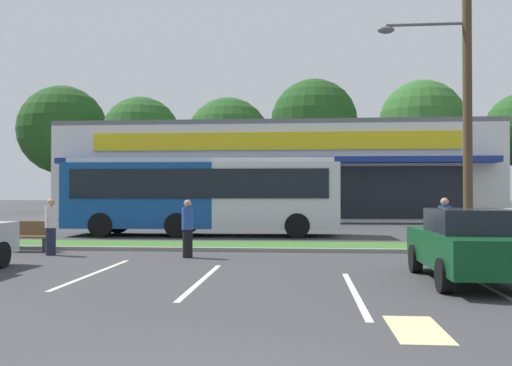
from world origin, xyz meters
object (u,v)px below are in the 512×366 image
object	(u,v)px
pedestrian_by_pole	(51,227)
pedestrian_mid	(188,229)
city_bus	(203,194)
pedestrian_near_bench	(445,228)
car_3	(470,245)
bus_stop_bench	(26,235)
car_2	(271,212)
utility_pole	(463,81)

from	to	relation	value
pedestrian_by_pole	pedestrian_mid	bearing A→B (deg)	-128.20
city_bus	pedestrian_near_bench	size ratio (longest dim) A/B	6.84
pedestrian_near_bench	pedestrian_by_pole	size ratio (longest dim) A/B	1.02
car_3	pedestrian_mid	distance (m)	7.66
bus_stop_bench	car_2	bearing A→B (deg)	-119.24
car_2	pedestrian_near_bench	world-z (taller)	pedestrian_near_bench
city_bus	pedestrian_mid	world-z (taller)	city_bus
utility_pole	pedestrian_near_bench	bearing A→B (deg)	-115.33
pedestrian_by_pole	car_3	bearing A→B (deg)	-145.23
pedestrian_near_bench	city_bus	bearing A→B (deg)	-121.59
city_bus	bus_stop_bench	distance (m)	8.20
utility_pole	pedestrian_by_pole	size ratio (longest dim) A/B	6.20
car_3	pedestrian_by_pole	distance (m)	11.51
utility_pole	pedestrian_near_bench	xyz separation A→B (m)	(-1.24, -2.61, -4.61)
car_2	pedestrian_mid	size ratio (longest dim) A/B	2.88
utility_pole	car_3	xyz separation A→B (m)	(-1.82, -7.06, -4.68)
car_2	car_3	bearing A→B (deg)	106.05
bus_stop_bench	pedestrian_near_bench	distance (m)	12.52
utility_pole	city_bus	world-z (taller)	utility_pole
city_bus	car_3	bearing A→B (deg)	-58.75
bus_stop_bench	pedestrian_by_pole	xyz separation A→B (m)	(1.20, -0.88, 0.32)
car_3	city_bus	bearing A→B (deg)	32.62
utility_pole	car_3	distance (m)	8.67
bus_stop_bench	pedestrian_by_pole	size ratio (longest dim) A/B	0.97
bus_stop_bench	car_2	size ratio (longest dim) A/B	0.34
pedestrian_by_pole	pedestrian_mid	xyz separation A→B (m)	(4.11, -0.30, -0.01)
bus_stop_bench	pedestrian_near_bench	size ratio (longest dim) A/B	0.95
bus_stop_bench	utility_pole	bearing A→B (deg)	-171.63
pedestrian_by_pole	city_bus	bearing A→B (deg)	-55.90
bus_stop_bench	pedestrian_near_bench	world-z (taller)	pedestrian_near_bench
bus_stop_bench	car_3	bearing A→B (deg)	157.08
car_3	pedestrian_near_bench	xyz separation A→B (m)	(0.58, 4.45, 0.07)
utility_pole	bus_stop_bench	size ratio (longest dim) A/B	6.39
utility_pole	pedestrian_mid	size ratio (longest dim) A/B	6.28
car_3	pedestrian_mid	world-z (taller)	pedestrian_mid
city_bus	car_3	xyz separation A→B (m)	(7.62, -11.91, -0.99)
city_bus	car_3	distance (m)	14.17
utility_pole	bus_stop_bench	bearing A→B (deg)	-171.63
utility_pole	city_bus	size ratio (longest dim) A/B	0.89
city_bus	pedestrian_mid	xyz separation A→B (m)	(1.00, -8.05, -0.95)
city_bus	pedestrian_mid	bearing A→B (deg)	-84.26
bus_stop_bench	pedestrian_mid	distance (m)	5.44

